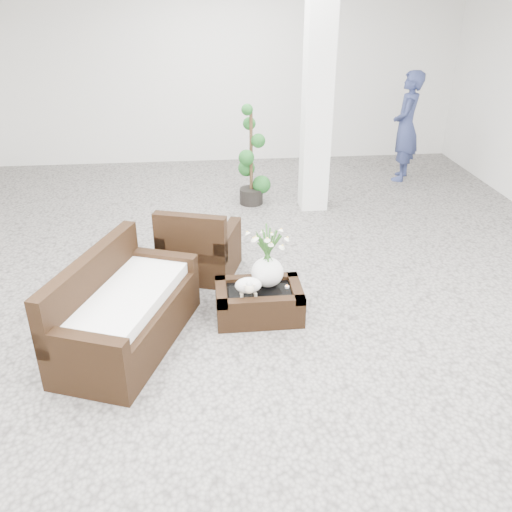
{
  "coord_description": "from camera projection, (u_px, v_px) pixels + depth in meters",
  "views": [
    {
      "loc": [
        -0.52,
        -5.17,
        3.18
      ],
      "look_at": [
        0.0,
        -0.1,
        0.62
      ],
      "focal_mm": 38.09,
      "sensor_mm": 36.0,
      "label": 1
    }
  ],
  "objects": [
    {
      "name": "planter_narcissus",
      "position": [
        268.0,
        251.0,
        5.6
      ],
      "size": [
        0.44,
        0.44,
        0.8
      ],
      "primitive_type": null,
      "color": "white",
      "rests_on": "coffee_table"
    },
    {
      "name": "topiary",
      "position": [
        251.0,
        156.0,
        8.44
      ],
      "size": [
        0.42,
        0.42,
        1.56
      ],
      "primitive_type": null,
      "color": "#184B1A",
      "rests_on": "ground"
    },
    {
      "name": "armchair",
      "position": [
        200.0,
        239.0,
        6.5
      ],
      "size": [
        1.04,
        1.02,
        0.89
      ],
      "primitive_type": "cube",
      "rotation": [
        0.0,
        0.0,
        2.83
      ],
      "color": "black",
      "rests_on": "ground"
    },
    {
      "name": "column",
      "position": [
        318.0,
        94.0,
        7.89
      ],
      "size": [
        0.4,
        0.4,
        3.5
      ],
      "primitive_type": "cube",
      "color": "white",
      "rests_on": "ground"
    },
    {
      "name": "coffee_table",
      "position": [
        259.0,
        303.0,
        5.75
      ],
      "size": [
        0.9,
        0.6,
        0.31
      ],
      "primitive_type": "cube",
      "color": "black",
      "rests_on": "ground"
    },
    {
      "name": "tealight",
      "position": [
        287.0,
        287.0,
        5.72
      ],
      "size": [
        0.04,
        0.04,
        0.03
      ],
      "primitive_type": "cylinder",
      "color": "white",
      "rests_on": "coffee_table"
    },
    {
      "name": "shopper",
      "position": [
        406.0,
        127.0,
        9.48
      ],
      "size": [
        0.72,
        0.82,
        1.9
      ],
      "primitive_type": "imported",
      "rotation": [
        0.0,
        0.0,
        -2.04
      ],
      "color": "navy",
      "rests_on": "ground"
    },
    {
      "name": "loveseat",
      "position": [
        126.0,
        303.0,
        5.18
      ],
      "size": [
        1.38,
        1.9,
        0.92
      ],
      "primitive_type": "cube",
      "rotation": [
        0.0,
        0.0,
        1.21
      ],
      "color": "black",
      "rests_on": "ground"
    },
    {
      "name": "ground",
      "position": [
        255.0,
        301.0,
        6.07
      ],
      "size": [
        11.0,
        11.0,
        0.0
      ],
      "primitive_type": "plane",
      "color": "gray",
      "rests_on": "ground"
    },
    {
      "name": "sheep_figurine",
      "position": [
        248.0,
        287.0,
        5.53
      ],
      "size": [
        0.28,
        0.23,
        0.21
      ],
      "primitive_type": "ellipsoid",
      "color": "white",
      "rests_on": "coffee_table"
    }
  ]
}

